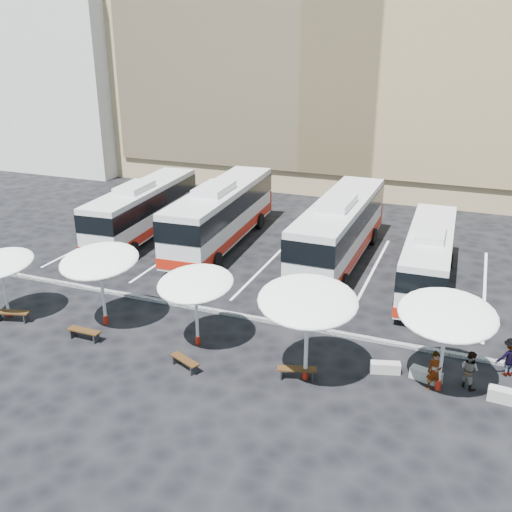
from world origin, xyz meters
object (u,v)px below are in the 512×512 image
(bus_1, at_px, (221,212))
(wood_bench_3, at_px, (297,371))
(sunshade_0, at_px, (0,264))
(wood_bench_0, at_px, (12,314))
(sunshade_4, at_px, (447,315))
(wood_bench_1, at_px, (84,332))
(sunshade_3, at_px, (308,301))
(bus_0, at_px, (144,208))
(bus_3, at_px, (429,255))
(conc_bench_0, at_px, (385,368))
(sunshade_2, at_px, (195,284))
(conc_bench_1, at_px, (426,375))
(passenger_0, at_px, (435,371))
(passenger_3, at_px, (509,357))
(conc_bench_2, at_px, (507,396))
(sunshade_1, at_px, (99,261))
(passenger_1, at_px, (470,370))
(bus_2, at_px, (340,228))
(wood_bench_2, at_px, (185,361))

(bus_1, relative_size, wood_bench_3, 8.25)
(sunshade_0, xyz_separation_m, wood_bench_0, (0.56, -0.34, -2.33))
(sunshade_4, bearing_deg, wood_bench_1, -173.29)
(sunshade_0, relative_size, sunshade_3, 0.65)
(wood_bench_3, bearing_deg, bus_0, 139.11)
(bus_3, bearing_deg, conc_bench_0, -95.24)
(sunshade_0, relative_size, wood_bench_0, 1.86)
(sunshade_2, bearing_deg, sunshade_0, -174.46)
(wood_bench_1, height_order, conc_bench_1, wood_bench_1)
(sunshade_4, xyz_separation_m, wood_bench_3, (-5.21, -1.26, -2.80))
(bus_0, height_order, bus_3, bus_0)
(sunshade_2, xyz_separation_m, passenger_0, (9.84, 0.24, -2.08))
(passenger_3, bearing_deg, conc_bench_2, 64.57)
(sunshade_3, distance_m, passenger_3, 8.40)
(bus_0, distance_m, conc_bench_2, 25.14)
(passenger_3, bearing_deg, conc_bench_0, -5.12)
(bus_3, xyz_separation_m, sunshade_4, (1.47, -9.78, 1.42))
(wood_bench_0, bearing_deg, conc_bench_0, 6.72)
(sunshade_3, xyz_separation_m, conc_bench_0, (2.84, 1.58, -3.14))
(sunshade_3, bearing_deg, sunshade_4, 13.02)
(sunshade_1, relative_size, passenger_1, 2.42)
(passenger_3, bearing_deg, sunshade_2, -13.93)
(sunshade_4, height_order, conc_bench_1, sunshade_4)
(conc_bench_1, relative_size, passenger_0, 0.76)
(sunshade_2, bearing_deg, bus_2, 74.39)
(sunshade_3, height_order, wood_bench_1, sunshade_3)
(passenger_1, bearing_deg, bus_3, -37.82)
(sunshade_3, height_order, wood_bench_2, sunshade_3)
(bus_1, distance_m, bus_2, 7.72)
(wood_bench_3, distance_m, passenger_3, 8.35)
(bus_3, bearing_deg, bus_1, 169.27)
(sunshade_0, height_order, wood_bench_0, sunshade_0)
(bus_2, bearing_deg, conc_bench_2, -51.12)
(sunshade_4, distance_m, wood_bench_3, 6.05)
(bus_0, relative_size, bus_3, 1.10)
(wood_bench_3, distance_m, passenger_0, 5.19)
(bus_0, bearing_deg, passenger_0, -34.21)
(bus_1, xyz_separation_m, wood_bench_3, (9.22, -13.12, -1.74))
(bus_2, distance_m, passenger_1, 13.52)
(bus_2, relative_size, sunshade_3, 2.62)
(sunshade_4, xyz_separation_m, passenger_0, (-0.18, -0.05, -2.37))
(bus_0, relative_size, bus_1, 0.91)
(sunshade_1, relative_size, wood_bench_1, 2.38)
(bus_2, height_order, wood_bench_3, bus_2)
(bus_1, bearing_deg, bus_3, -12.29)
(sunshade_0, relative_size, passenger_3, 1.99)
(bus_0, xyz_separation_m, passenger_0, (19.74, -11.53, -1.11))
(sunshade_2, height_order, conc_bench_1, sunshade_2)
(sunshade_4, bearing_deg, conc_bench_0, 167.74)
(sunshade_0, relative_size, conc_bench_1, 2.65)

